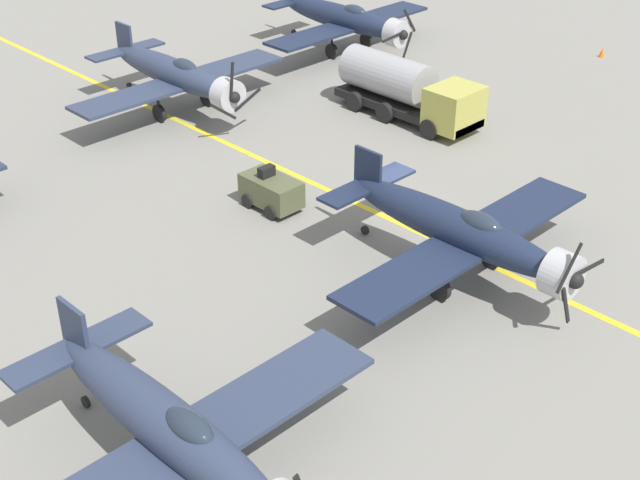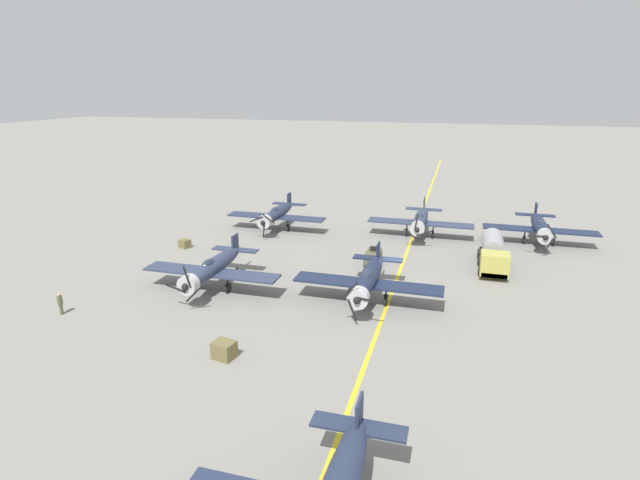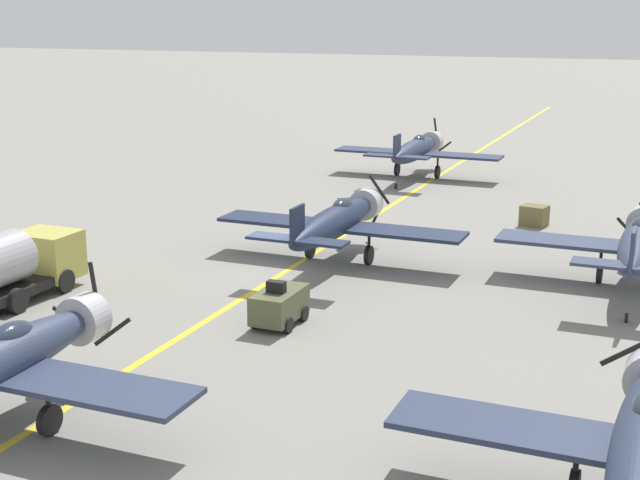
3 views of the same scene
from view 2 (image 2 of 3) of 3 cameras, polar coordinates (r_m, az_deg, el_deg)
ground_plane at (r=44.68m, az=8.48°, el=-5.20°), size 400.00×400.00×0.00m
taxiway_stripe at (r=44.68m, az=8.48°, el=-5.20°), size 0.30×160.00×0.01m
airplane_mid_center at (r=40.55m, az=5.57°, el=-4.41°), size 12.00×9.98×3.65m
airplane_near_left at (r=60.20m, az=23.83°, el=1.43°), size 12.00×9.98×3.65m
airplane_near_center at (r=59.04m, az=11.43°, el=2.29°), size 12.00×9.98×3.79m
airplane_near_right at (r=60.83m, az=-4.93°, el=3.02°), size 12.00×9.98×3.65m
airplane_mid_right at (r=43.71m, az=-12.14°, el=-3.10°), size 12.00×9.98×3.76m
fuel_tanker at (r=50.77m, az=19.19°, el=-1.41°), size 2.68×8.00×2.98m
tow_tractor at (r=49.26m, az=6.09°, el=-1.95°), size 1.57×2.60×1.79m
ground_crew_walking at (r=43.46m, az=-27.56°, el=-6.39°), size 0.38×0.38×1.74m
supply_crate_by_tanker at (r=56.18m, az=-15.20°, el=-0.40°), size 1.36×1.26×0.91m
supply_crate_mid_lane at (r=33.60m, az=-10.90°, el=-12.24°), size 1.57×1.39×1.14m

